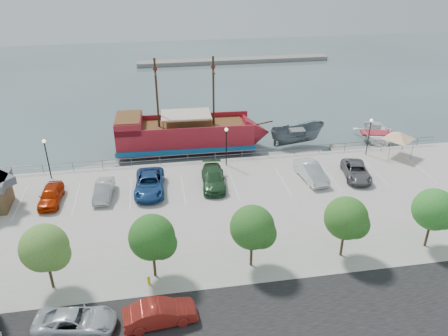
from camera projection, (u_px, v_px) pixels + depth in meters
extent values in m
plane|color=#404F51|center=(238.00, 205.00, 41.63)|extent=(160.00, 160.00, 0.00)
cube|color=black|center=(288.00, 326.00, 27.14)|extent=(100.00, 8.00, 0.04)
cube|color=#999787|center=(264.00, 264.00, 32.40)|extent=(100.00, 4.00, 0.05)
cylinder|color=#5D5E60|center=(224.00, 152.00, 47.57)|extent=(50.00, 0.06, 0.06)
cylinder|color=#5D5E60|center=(224.00, 155.00, 47.76)|extent=(50.00, 0.06, 0.06)
cube|color=gray|center=(234.00, 61.00, 91.13)|extent=(40.00, 3.00, 0.80)
cube|color=maroon|center=(185.00, 136.00, 51.63)|extent=(15.88, 5.49, 2.55)
cube|color=#115A94|center=(185.00, 143.00, 52.01)|extent=(16.19, 5.79, 0.59)
cone|color=maroon|center=(257.00, 133.00, 52.62)|extent=(3.31, 4.83, 4.71)
cube|color=maroon|center=(129.00, 123.00, 50.00)|extent=(3.13, 5.02, 1.37)
cube|color=brown|center=(128.00, 117.00, 49.66)|extent=(2.91, 4.62, 0.12)
cube|color=brown|center=(189.00, 126.00, 51.08)|extent=(12.92, 4.79, 0.15)
cube|color=maroon|center=(184.00, 116.00, 52.96)|extent=(15.71, 0.78, 0.69)
cube|color=maroon|center=(186.00, 131.00, 48.81)|extent=(15.71, 0.78, 0.69)
cylinder|color=#382111|center=(213.00, 92.00, 49.59)|extent=(0.24, 0.24, 8.05)
cylinder|color=#382111|center=(157.00, 94.00, 48.86)|extent=(0.24, 0.24, 8.05)
cylinder|color=#382111|center=(213.00, 70.00, 48.47)|extent=(0.25, 2.95, 0.14)
cylinder|color=#382111|center=(155.00, 72.00, 47.73)|extent=(0.25, 2.95, 0.14)
cube|color=beige|center=(186.00, 114.00, 50.39)|extent=(5.83, 3.94, 0.12)
cylinder|color=#382111|center=(263.00, 123.00, 52.16)|extent=(2.45, 0.25, 0.58)
imported|color=#535E64|center=(297.00, 137.00, 52.91)|extent=(7.07, 3.22, 2.65)
imported|color=white|center=(377.00, 136.00, 54.57)|extent=(6.81, 8.34, 1.51)
cube|color=gray|center=(88.00, 171.00, 47.43)|extent=(6.67, 4.21, 0.37)
cube|color=gray|center=(296.00, 155.00, 50.90)|extent=(6.59, 2.18, 0.37)
cube|color=gray|center=(360.00, 150.00, 52.05)|extent=(7.14, 3.70, 0.39)
cylinder|color=slate|center=(382.00, 142.00, 49.60)|extent=(0.08, 0.08, 2.07)
cylinder|color=slate|center=(404.00, 142.00, 49.60)|extent=(0.08, 0.08, 2.07)
cylinder|color=slate|center=(389.00, 152.00, 47.43)|extent=(0.08, 0.08, 2.07)
cylinder|color=slate|center=(412.00, 152.00, 47.43)|extent=(0.08, 0.08, 2.07)
pyramid|color=white|center=(400.00, 132.00, 47.67)|extent=(4.55, 4.55, 0.85)
imported|color=#AEB3BA|center=(75.00, 322.00, 26.56)|extent=(5.23, 2.93, 1.38)
imported|color=maroon|center=(160.00, 313.00, 27.07)|extent=(4.70, 2.02, 1.50)
cylinder|color=yellow|center=(149.00, 281.00, 30.34)|extent=(0.22, 0.22, 0.54)
sphere|color=yellow|center=(149.00, 278.00, 30.20)|extent=(0.23, 0.23, 0.23)
cylinder|color=black|center=(48.00, 161.00, 43.30)|extent=(0.12, 0.12, 4.00)
sphere|color=#FFF2CC|center=(44.00, 141.00, 42.34)|extent=(0.36, 0.36, 0.36)
cylinder|color=black|center=(226.00, 148.00, 45.95)|extent=(0.12, 0.12, 4.00)
sphere|color=#FFF2CC|center=(226.00, 130.00, 44.99)|extent=(0.36, 0.36, 0.36)
cylinder|color=black|center=(368.00, 138.00, 48.31)|extent=(0.12, 0.12, 4.00)
sphere|color=#FFF2CC|center=(371.00, 120.00, 47.35)|extent=(0.36, 0.36, 0.36)
cylinder|color=#473321|center=(51.00, 275.00, 29.69)|extent=(0.20, 0.20, 2.20)
sphere|color=#48732B|center=(44.00, 248.00, 28.64)|extent=(3.20, 3.20, 3.20)
sphere|color=#48732B|center=(54.00, 254.00, 28.65)|extent=(2.20, 2.20, 2.20)
cylinder|color=#473321|center=(154.00, 264.00, 30.72)|extent=(0.20, 0.20, 2.20)
sphere|color=#22551A|center=(152.00, 237.00, 29.67)|extent=(3.20, 3.20, 3.20)
sphere|color=#22551A|center=(161.00, 244.00, 29.68)|extent=(2.20, 2.20, 2.20)
cylinder|color=#473321|center=(251.00, 253.00, 31.75)|extent=(0.20, 0.20, 2.20)
sphere|color=#28591E|center=(252.00, 227.00, 30.70)|extent=(3.20, 3.20, 3.20)
sphere|color=#28591E|center=(261.00, 234.00, 30.71)|extent=(2.20, 2.20, 2.20)
cylinder|color=#473321|center=(342.00, 244.00, 32.79)|extent=(0.20, 0.20, 2.20)
sphere|color=#2C601E|center=(346.00, 218.00, 31.73)|extent=(3.20, 3.20, 3.20)
sphere|color=#2C601E|center=(355.00, 224.00, 31.74)|extent=(2.20, 2.20, 2.20)
cylinder|color=#473321|center=(427.00, 234.00, 33.82)|extent=(0.20, 0.20, 2.20)
sphere|color=#2B6F25|center=(434.00, 209.00, 32.76)|extent=(3.20, 3.20, 3.20)
sphere|color=#2B6F25|center=(442.00, 215.00, 32.77)|extent=(2.20, 2.20, 2.20)
imported|color=#AF2502|center=(51.00, 195.00, 39.78)|extent=(1.95, 4.52, 1.52)
imported|color=#A6A6A6|center=(104.00, 190.00, 40.67)|extent=(1.84, 4.40, 1.41)
imported|color=navy|center=(150.00, 183.00, 41.57)|extent=(3.02, 6.03, 1.64)
imported|color=#264D2A|center=(213.00, 178.00, 42.55)|extent=(2.63, 5.60, 1.58)
imported|color=silver|center=(311.00, 172.00, 43.70)|extent=(2.32, 5.21, 1.66)
imported|color=#5B5C5F|center=(356.00, 171.00, 44.07)|extent=(3.32, 5.43, 1.41)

